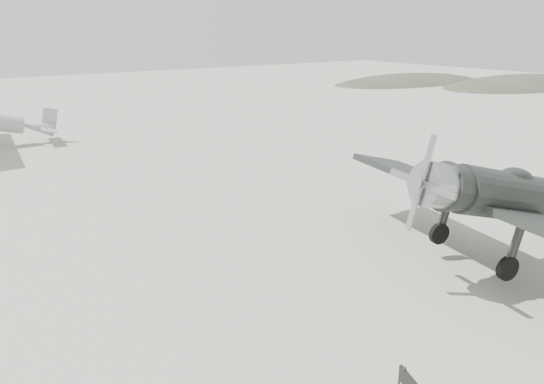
{
  "coord_description": "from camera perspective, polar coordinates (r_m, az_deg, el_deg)",
  "views": [
    {
      "loc": [
        -11.78,
        -13.19,
        7.97
      ],
      "look_at": [
        -0.03,
        3.6,
        1.5
      ],
      "focal_mm": 35.0,
      "sensor_mm": 36.0,
      "label": 1
    }
  ],
  "objects": [
    {
      "name": "hill_east_north",
      "position": [
        83.14,
        25.48,
        10.37
      ],
      "size": [
        36.0,
        18.0,
        6.0
      ],
      "primitive_type": "ellipsoid",
      "color": "#353D2C",
      "rests_on": "ground"
    },
    {
      "name": "ground",
      "position": [
        19.4,
        6.21,
        -6.85
      ],
      "size": [
        160.0,
        160.0,
        0.0
      ],
      "primitive_type": "plane",
      "color": "gray",
      "rests_on": "ground"
    },
    {
      "name": "hill_northeast",
      "position": [
        81.91,
        14.5,
        11.4
      ],
      "size": [
        32.0,
        16.0,
        5.2
      ],
      "primitive_type": "ellipsoid",
      "color": "#353D2C",
      "rests_on": "ground"
    },
    {
      "name": "lowwing_monoplane",
      "position": [
        19.79,
        25.5,
        -0.7
      ],
      "size": [
        10.03,
        13.91,
        4.47
      ],
      "rotation": [
        0.0,
        0.24,
        -0.2
      ],
      "color": "black",
      "rests_on": "ground"
    }
  ]
}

